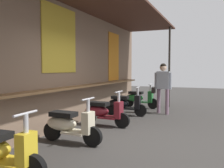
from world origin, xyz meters
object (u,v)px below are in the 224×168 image
Objects in this scene: scooter_maroon at (102,112)px; scooter_green at (139,98)px; scooter_cream at (68,124)px; shopper_with_handbag at (163,83)px; scooter_black at (123,104)px.

scooter_green is (3.36, 0.00, 0.00)m from scooter_maroon.
scooter_cream is 1.00× the size of scooter_maroon.
scooter_green is 0.80× the size of shopper_with_handbag.
scooter_green is 1.58m from shopper_with_handbag.
scooter_green is at bearing 85.92° from scooter_black.
shopper_with_handbag is at bearing 76.64° from scooter_cream.
shopper_with_handbag reaches higher than scooter_black.
shopper_with_handbag is at bearing 33.31° from scooter_black.
shopper_with_handbag reaches higher than scooter_green.
scooter_black is (3.29, -0.00, 0.00)m from scooter_cream.
scooter_cream is 5.02m from scooter_green.
shopper_with_handbag is (4.15, -1.12, 0.68)m from scooter_cream.
scooter_green is at bearing -129.79° from shopper_with_handbag.
scooter_black and scooter_green have the same top height.
scooter_green is (5.02, 0.00, 0.00)m from scooter_cream.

